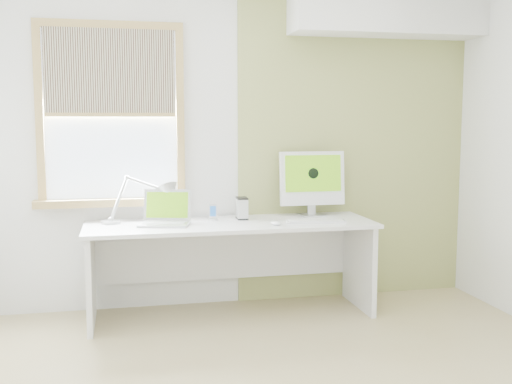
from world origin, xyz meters
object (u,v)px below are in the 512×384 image
object	(u,v)px
desk	(230,246)
desk_lamp	(159,197)
laptop	(166,216)
external_drive	(242,208)
imac	(312,180)

from	to	relation	value
desk	desk_lamp	world-z (taller)	desk_lamp
desk_lamp	laptop	distance (m)	0.18
desk	laptop	distance (m)	0.56
desk	external_drive	size ratio (longest dim) A/B	12.77
external_drive	laptop	bearing A→B (deg)	-169.53
external_drive	imac	world-z (taller)	imac
laptop	external_drive	size ratio (longest dim) A/B	2.46
desk	imac	world-z (taller)	imac
desk	desk_lamp	xyz separation A→B (m)	(-0.54, 0.10, 0.39)
desk_lamp	external_drive	xyz separation A→B (m)	(0.65, -0.01, -0.11)
desk	imac	xyz separation A→B (m)	(0.71, 0.14, 0.49)
desk	external_drive	world-z (taller)	external_drive
desk	external_drive	distance (m)	0.32
imac	desk_lamp	bearing A→B (deg)	-177.82
desk_lamp	laptop	bearing A→B (deg)	-70.03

